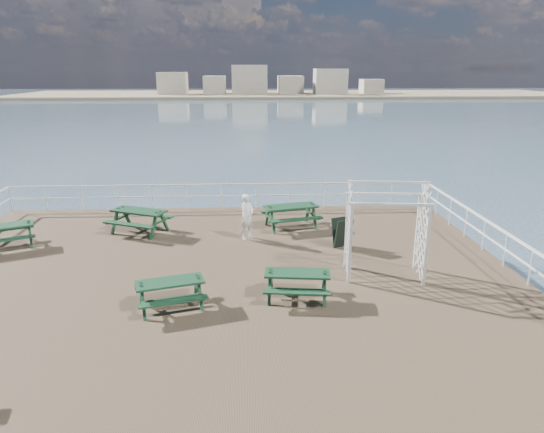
{
  "coord_description": "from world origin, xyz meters",
  "views": [
    {
      "loc": [
        1.12,
        -13.3,
        5.77
      ],
      "look_at": [
        1.89,
        1.95,
        1.1
      ],
      "focal_mm": 32.0,
      "sensor_mm": 36.0,
      "label": 1
    }
  ],
  "objects": [
    {
      "name": "sandwich_board",
      "position": [
        4.24,
        1.93,
        0.49
      ],
      "size": [
        0.74,
        0.65,
        1.01
      ],
      "rotation": [
        0.0,
        0.0,
        0.38
      ],
      "color": "black",
      "rests_on": "ground"
    },
    {
      "name": "picnic_table_d",
      "position": [
        -0.86,
        -2.14,
        0.52
      ],
      "size": [
        1.98,
        1.76,
        0.81
      ],
      "rotation": [
        0.0,
        0.0,
        0.28
      ],
      "color": "#153C23",
      "rests_on": "ground"
    },
    {
      "name": "ground",
      "position": [
        0.0,
        0.0,
        -0.15
      ],
      "size": [
        18.0,
        14.0,
        0.3
      ],
      "primitive_type": "cube",
      "color": "brown",
      "rests_on": "ground"
    },
    {
      "name": "railing",
      "position": [
        -0.07,
        2.57,
        0.87
      ],
      "size": [
        17.77,
        13.76,
        1.1
      ],
      "color": "silver",
      "rests_on": "ground"
    },
    {
      "name": "picnic_table_e",
      "position": [
        2.36,
        -1.79,
        0.53
      ],
      "size": [
        1.83,
        1.54,
        0.82
      ],
      "rotation": [
        0.0,
        0.0,
        -0.12
      ],
      "color": "#153C23",
      "rests_on": "ground"
    },
    {
      "name": "sea_backdrop",
      "position": [
        12.54,
        134.07,
        -0.51
      ],
      "size": [
        300.0,
        300.0,
        9.2
      ],
      "color": "#3C5065",
      "rests_on": "ground"
    },
    {
      "name": "trellis_arbor",
      "position": [
        5.0,
        -0.46,
        1.25
      ],
      "size": [
        2.38,
        1.45,
        2.81
      ],
      "rotation": [
        0.0,
        0.0,
        -0.11
      ],
      "color": "silver",
      "rests_on": "ground"
    },
    {
      "name": "picnic_table_a",
      "position": [
        -7.05,
        2.46,
        0.56
      ],
      "size": [
        2.24,
        2.07,
        0.88
      ],
      "rotation": [
        0.0,
        0.0,
        0.42
      ],
      "color": "#153C23",
      "rests_on": "ground"
    },
    {
      "name": "picnic_table_b",
      "position": [
        -2.87,
        3.81,
        0.62
      ],
      "size": [
        2.46,
        2.27,
        0.97
      ],
      "rotation": [
        0.0,
        0.0,
        -0.41
      ],
      "color": "#153C23",
      "rests_on": "ground"
    },
    {
      "name": "picnic_table_c",
      "position": [
        2.72,
        4.14,
        0.62
      ],
      "size": [
        2.31,
        2.03,
        0.96
      ],
      "rotation": [
        0.0,
        0.0,
        0.25
      ],
      "color": "#153C23",
      "rests_on": "ground"
    },
    {
      "name": "person",
      "position": [
        1.07,
        2.95,
        0.81
      ],
      "size": [
        0.69,
        0.68,
        1.61
      ],
      "primitive_type": "imported",
      "rotation": [
        0.0,
        0.0,
        0.75
      ],
      "color": "white",
      "rests_on": "ground"
    }
  ]
}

